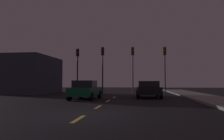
{
  "coord_description": "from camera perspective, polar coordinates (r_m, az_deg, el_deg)",
  "views": [
    {
      "loc": [
        2.14,
        -8.76,
        1.31
      ],
      "look_at": [
        -0.8,
        15.09,
        2.68
      ],
      "focal_mm": 34.58,
      "sensor_mm": 36.0,
      "label": 1
    }
  ],
  "objects": [
    {
      "name": "ground_plane",
      "position": [
        15.96,
        -0.7,
        -7.98
      ],
      "size": [
        80.0,
        80.0,
        0.0
      ],
      "primitive_type": "plane",
      "color": "black"
    },
    {
      "name": "sidewalk_curb_right",
      "position": [
        16.7,
        25.96,
        -7.19
      ],
      "size": [
        3.0,
        40.0,
        0.15
      ],
      "primitive_type": "cube",
      "color": "gray",
      "rests_on": "ground_plane"
    },
    {
      "name": "lane_stripe_nearest",
      "position": [
        7.97,
        -8.87,
        -12.66
      ],
      "size": [
        0.16,
        1.6,
        0.01
      ],
      "primitive_type": "cube",
      "color": "#EACC4C",
      "rests_on": "ground_plane"
    },
    {
      "name": "lane_stripe_second",
      "position": [
        11.64,
        -3.66,
        -9.71
      ],
      "size": [
        0.16,
        1.6,
        0.01
      ],
      "primitive_type": "cube",
      "color": "#EACC4C",
      "rests_on": "ground_plane"
    },
    {
      "name": "lane_stripe_third",
      "position": [
        15.37,
        -1.0,
        -8.15
      ],
      "size": [
        0.16,
        1.6,
        0.01
      ],
      "primitive_type": "cube",
      "color": "#EACC4C",
      "rests_on": "ground_plane"
    },
    {
      "name": "lane_stripe_fourth",
      "position": [
        19.13,
        0.6,
        -7.19
      ],
      "size": [
        0.16,
        1.6,
        0.01
      ],
      "primitive_type": "cube",
      "color": "#EACC4C",
      "rests_on": "ground_plane"
    },
    {
      "name": "traffic_signal_far_left",
      "position": [
        25.23,
        -9.12,
        2.04
      ],
      "size": [
        0.32,
        0.38,
        5.2
      ],
      "color": "black",
      "rests_on": "ground_plane"
    },
    {
      "name": "traffic_signal_center_left",
      "position": [
        24.58,
        -2.51,
        2.32
      ],
      "size": [
        0.32,
        0.38,
        5.32
      ],
      "color": "black",
      "rests_on": "ground_plane"
    },
    {
      "name": "traffic_signal_center_right",
      "position": [
        24.25,
        5.49,
        2.31
      ],
      "size": [
        0.32,
        0.38,
        5.26
      ],
      "color": "#4C4C51",
      "rests_on": "ground_plane"
    },
    {
      "name": "traffic_signal_far_right",
      "position": [
        24.41,
        13.78,
        2.3
      ],
      "size": [
        0.32,
        0.38,
        5.22
      ],
      "color": "#2D2D30",
      "rests_on": "ground_plane"
    },
    {
      "name": "car_stopped_ahead",
      "position": [
        18.63,
        9.57,
        -5.01
      ],
      "size": [
        2.09,
        3.94,
        1.42
      ],
      "color": "black",
      "rests_on": "ground_plane"
    },
    {
      "name": "car_adjacent_lane",
      "position": [
        16.62,
        -7.05,
        -5.22
      ],
      "size": [
        1.93,
        3.88,
        1.45
      ],
      "color": "#0F4C2D",
      "rests_on": "ground_plane"
    },
    {
      "name": "storefront_left",
      "position": [
        27.08,
        -20.1,
        -1.26
      ],
      "size": [
        4.41,
        7.52,
        4.33
      ],
      "primitive_type": "cube",
      "color": "#333847",
      "rests_on": "ground_plane"
    }
  ]
}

